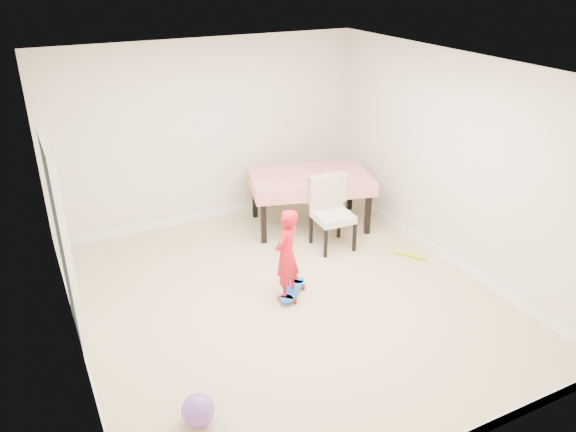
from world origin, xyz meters
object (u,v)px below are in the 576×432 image
dining_chair (333,214)px  skateboard (292,292)px  child (286,257)px  dining_table (310,200)px  balloon (198,410)px

dining_chair → skateboard: 1.38m
skateboard → child: child is taller
dining_chair → child: size_ratio=0.90×
dining_table → balloon: 3.98m
skateboard → child: bearing=150.7°
dining_chair → balloon: dining_chair is taller
dining_table → child: 1.97m
dining_table → balloon: bearing=-116.6°
balloon → dining_chair: bearing=40.1°
dining_chair → skateboard: size_ratio=1.70×
dining_chair → skateboard: (-1.02, -0.81, -0.44)m
child → balloon: child is taller
skateboard → child: size_ratio=0.53×
skateboard → dining_chair: bearing=-5.8°
balloon → dining_table: bearing=47.8°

